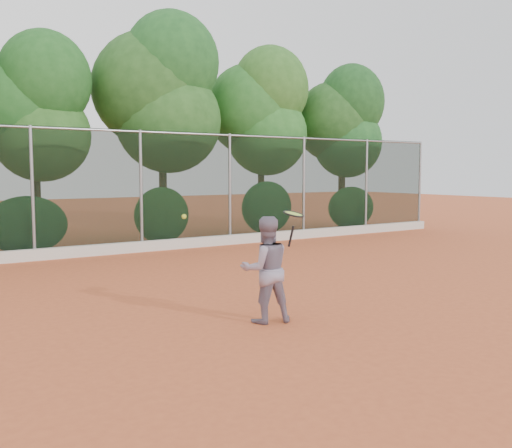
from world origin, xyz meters
TOP-DOWN VIEW (x-y plane):
  - ground at (0.00, 0.00)m, footprint 80.00×80.00m
  - concrete_curb at (0.00, 6.82)m, footprint 24.00×0.20m
  - tennis_player at (-1.48, -1.49)m, footprint 0.93×0.81m
  - chainlink_fence at (-0.00, 7.00)m, footprint 24.09×0.09m
  - foliage_backdrop at (-0.55, 8.98)m, footprint 23.70×3.63m
  - tennis_racket at (-1.10, -1.67)m, footprint 0.43×0.43m
  - tennis_ball_in_flight at (-2.69, -1.14)m, footprint 0.07×0.07m

SIDE VIEW (x-z plane):
  - ground at x=0.00m, z-range 0.00..0.00m
  - concrete_curb at x=0.00m, z-range 0.00..0.30m
  - tennis_player at x=-1.48m, z-range 0.00..1.64m
  - tennis_racket at x=-1.10m, z-range 1.34..1.91m
  - tennis_ball_in_flight at x=-2.69m, z-range 1.63..1.70m
  - chainlink_fence at x=0.00m, z-range 0.11..3.61m
  - foliage_backdrop at x=-0.55m, z-range 0.63..8.18m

